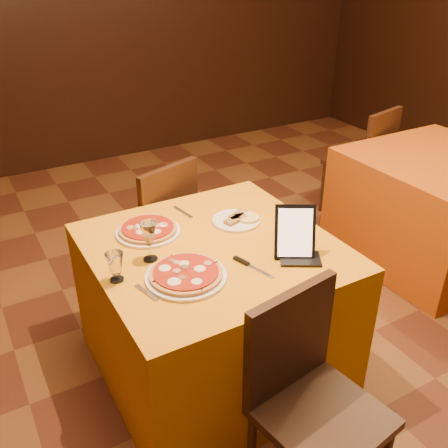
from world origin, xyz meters
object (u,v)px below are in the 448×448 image
side_table (435,208)px  water_glass (115,267)px  wine_glass (149,241)px  chair_main_near (322,416)px  pizza_near (186,275)px  main_table (213,309)px  chair_main_far (151,228)px  chair_side_far (357,161)px  pizza_far (148,230)px  tablet (295,232)px

side_table → water_glass: (-2.38, -0.27, 0.44)m
wine_glass → water_glass: 0.20m
chair_main_near → water_glass: bearing=112.6°
side_table → water_glass: size_ratio=8.46×
pizza_near → water_glass: (-0.26, 0.13, 0.05)m
main_table → water_glass: size_ratio=8.46×
chair_main_far → chair_side_far: (1.89, 0.21, 0.00)m
pizza_far → water_glass: bearing=-130.7°
chair_main_far → chair_main_near: bearing=71.5°
chair_main_near → water_glass: size_ratio=7.00×
chair_side_far → tablet: tablet is taller
main_table → pizza_far: (-0.22, 0.26, 0.39)m
pizza_far → wine_glass: (-0.08, -0.23, 0.08)m
wine_glass → chair_main_far: bearing=69.1°
water_glass → tablet: 0.79m
pizza_near → water_glass: bearing=153.3°
chair_main_far → tablet: tablet is taller
main_table → chair_main_far: bearing=90.0°
main_table → pizza_near: bearing=-141.5°
pizza_far → water_glass: (-0.26, -0.31, 0.05)m
chair_main_far → pizza_near: chair_main_far is taller
side_table → chair_main_far: (-1.89, 0.59, 0.08)m
water_glass → tablet: (0.76, -0.20, 0.06)m
chair_main_far → wine_glass: size_ratio=4.79×
chair_main_near → side_table: bearing=20.4°
side_table → main_table: bearing=-173.4°
chair_main_near → pizza_far: 1.16m
pizza_near → chair_side_far: bearing=29.4°
chair_side_far → water_glass: 2.63m
side_table → chair_main_near: size_ratio=1.21×
main_table → side_table: 1.91m
main_table → pizza_far: pizza_far is taller
pizza_near → pizza_far: 0.44m
tablet → chair_main_near: bearing=-84.8°
chair_main_far → tablet: (0.28, -1.06, 0.41)m
water_glass → tablet: size_ratio=0.53×
chair_main_far → chair_side_far: size_ratio=1.00×
chair_main_near → pizza_far: bearing=92.4°
main_table → side_table: same height
pizza_near → wine_glass: 0.24m
side_table → chair_side_far: chair_side_far is taller
main_table → chair_main_near: (0.00, -0.84, 0.08)m
pizza_near → tablet: (0.50, -0.08, 0.10)m
pizza_near → water_glass: 0.29m
main_table → tablet: (0.28, -0.25, 0.49)m
main_table → side_table: size_ratio=1.00×
chair_main_far → pizza_near: size_ratio=2.64×
side_table → wine_glass: 2.25m
water_glass → chair_main_near: bearing=-58.6°
tablet → water_glass: bearing=-164.5°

